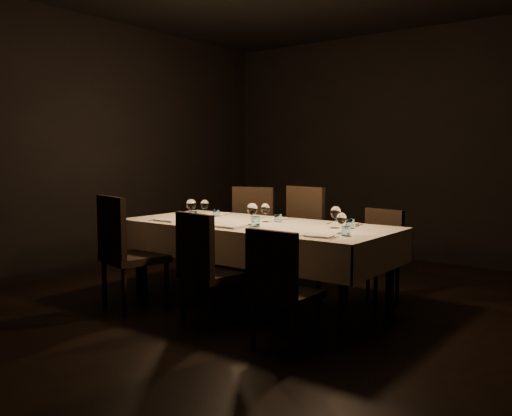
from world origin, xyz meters
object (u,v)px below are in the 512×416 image
Objects in this scene: chair_near_left at (125,248)px; chair_far_center at (296,233)px; dining_table at (256,231)px; chair_far_left at (249,229)px; chair_far_right at (377,250)px; chair_near_center at (206,264)px; chair_near_right at (280,284)px.

chair_near_left is 1.78m from chair_far_center.
dining_table is 1.08m from chair_far_left.
chair_far_left is 1.18× the size of chair_far_right.
chair_near_center is (0.07, -0.76, -0.17)m from dining_table.
chair_far_center is at bearing -101.42° from chair_near_left.
dining_table is at bearing -64.43° from chair_far_left.
chair_near_left is at bearing -123.81° from chair_far_right.
dining_table is 2.90× the size of chair_far_right.
chair_near_right is 1.00× the size of chair_far_right.
chair_near_left is 1.00× the size of chair_far_left.
chair_far_center is at bearing -74.48° from chair_near_center.
chair_near_right is at bearing -50.40° from chair_far_center.
chair_far_right is (0.75, 1.58, -0.03)m from chair_near_center.
chair_far_center is (-0.08, 0.79, -0.12)m from dining_table.
chair_far_left is 1.53m from chair_far_right.
chair_near_center is (0.91, 0.06, -0.04)m from chair_near_left.
chair_far_center is at bearing -59.05° from chair_near_right.
chair_far_right reaches higher than dining_table.
chair_near_center is 1.07× the size of chair_far_right.
chair_near_left and chair_far_left have the same top height.
chair_near_right is at bearing -62.57° from chair_far_left.
chair_near_center is 0.79m from chair_near_right.
chair_near_left is at bearing 14.08° from chair_near_center.
chair_far_left reaches higher than chair_near_center.
chair_near_left reaches higher than dining_table.
chair_near_right is at bearing -77.34° from chair_far_right.
chair_near_center is 0.91× the size of chair_far_left.
chair_near_left is at bearing 0.27° from chair_near_right.
chair_far_left is 0.97× the size of chair_far_center.
chair_near_right is (0.78, -0.10, -0.03)m from chair_near_center.
chair_near_left is 1.10× the size of chair_near_center.
dining_table is 2.71× the size of chair_near_center.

